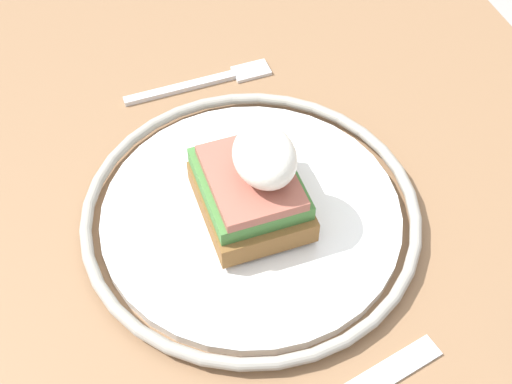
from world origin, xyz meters
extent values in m
cube|color=#846042|center=(0.00, 0.00, 0.72)|extent=(0.83, 0.69, 0.03)
cylinder|color=#846042|center=(-0.36, 0.28, 0.35)|extent=(0.06, 0.06, 0.71)
cylinder|color=white|center=(-0.01, 0.00, 0.74)|extent=(0.25, 0.25, 0.01)
torus|color=gray|center=(-0.01, 0.00, 0.75)|extent=(0.28, 0.28, 0.01)
cube|color=brown|center=(-0.01, 0.00, 0.77)|extent=(0.10, 0.08, 0.02)
cube|color=#427A38|center=(-0.02, 0.00, 0.78)|extent=(0.09, 0.08, 0.01)
cube|color=#9E5647|center=(-0.01, 0.00, 0.79)|extent=(0.08, 0.07, 0.01)
ellipsoid|color=white|center=(-0.01, 0.01, 0.82)|extent=(0.06, 0.05, 0.04)
cube|color=silver|center=(-0.18, -0.01, 0.74)|extent=(0.01, 0.11, 0.00)
cube|color=silver|center=(-0.18, 0.06, 0.74)|extent=(0.02, 0.04, 0.00)
cube|color=silver|center=(0.15, 0.04, 0.74)|extent=(0.04, 0.10, 0.00)
camera|label=1|loc=(0.32, -0.11, 1.22)|focal=50.00mm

